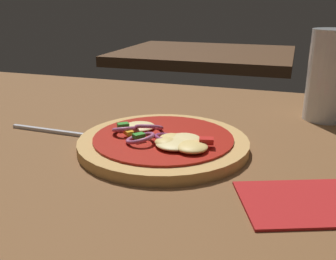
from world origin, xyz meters
TOP-DOWN VIEW (x-y plane):
  - dining_table at (0.00, 0.00)m, footprint 1.19×0.85m
  - pizza at (0.04, 0.03)m, footprint 0.23×0.23m
  - fork at (-0.11, 0.04)m, footprint 0.19×0.02m
  - beer_glass at (0.26, 0.24)m, footprint 0.07×0.07m
  - napkin at (0.22, -0.07)m, footprint 0.14×0.13m
  - background_table at (-0.13, 1.04)m, footprint 0.66×0.54m

SIDE VIEW (x-z plane):
  - dining_table at x=0.00m, z-range 0.00..0.04m
  - background_table at x=-0.13m, z-range 0.00..0.04m
  - napkin at x=0.22m, z-range 0.04..0.04m
  - fork at x=-0.11m, z-range 0.04..0.04m
  - pizza at x=0.04m, z-range 0.03..0.06m
  - beer_glass at x=0.26m, z-range 0.03..0.18m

